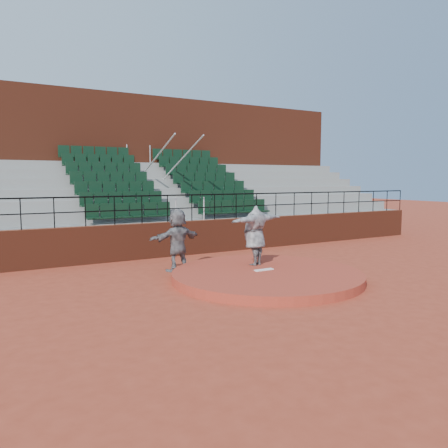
% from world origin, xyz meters
% --- Properties ---
extents(ground, '(90.00, 90.00, 0.00)m').
position_xyz_m(ground, '(0.00, 0.00, 0.00)').
color(ground, '#9A3822').
rests_on(ground, ground).
extents(pitchers_mound, '(5.50, 5.50, 0.25)m').
position_xyz_m(pitchers_mound, '(0.00, 0.00, 0.12)').
color(pitchers_mound, '#A33724').
rests_on(pitchers_mound, ground).
extents(pitching_rubber, '(0.60, 0.15, 0.03)m').
position_xyz_m(pitching_rubber, '(0.00, 0.15, 0.27)').
color(pitching_rubber, white).
rests_on(pitching_rubber, pitchers_mound).
extents(boundary_wall, '(24.00, 0.30, 1.30)m').
position_xyz_m(boundary_wall, '(0.00, 5.00, 0.65)').
color(boundary_wall, maroon).
rests_on(boundary_wall, ground).
extents(wall_railing, '(24.04, 0.05, 1.03)m').
position_xyz_m(wall_railing, '(0.00, 5.00, 2.03)').
color(wall_railing, black).
rests_on(wall_railing, boundary_wall).
extents(seating_deck, '(24.00, 5.97, 4.63)m').
position_xyz_m(seating_deck, '(0.00, 8.65, 1.44)').
color(seating_deck, gray).
rests_on(seating_deck, ground).
extents(press_box_facade, '(24.00, 3.00, 7.10)m').
position_xyz_m(press_box_facade, '(0.00, 12.60, 3.55)').
color(press_box_facade, maroon).
rests_on(press_box_facade, ground).
extents(pitcher, '(2.35, 1.25, 1.84)m').
position_xyz_m(pitcher, '(0.21, 0.94, 1.17)').
color(pitcher, black).
rests_on(pitcher, pitchers_mound).
extents(fielder, '(1.92, 0.97, 1.98)m').
position_xyz_m(fielder, '(-1.73, 2.44, 0.99)').
color(fielder, black).
rests_on(fielder, ground).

